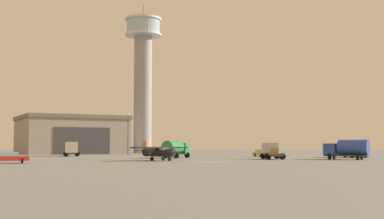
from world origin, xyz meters
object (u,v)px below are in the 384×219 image
at_px(truck_box_white, 70,148).
at_px(truck_fuel_tanker_blue, 345,149).
at_px(truck_flatbed_silver, 269,151).
at_px(car_yellow, 261,153).
at_px(truck_fuel_tanker_green, 173,148).
at_px(light_post_west, 126,130).
at_px(control_tower, 141,70).
at_px(airplane_black, 156,151).
at_px(truck_box_teal, 353,148).
at_px(car_red, 6,157).

bearing_deg(truck_box_white, truck_fuel_tanker_blue, 50.61).
distance_m(truck_flatbed_silver, car_yellow, 18.04).
relative_size(truck_fuel_tanker_green, truck_flatbed_silver, 1.05).
bearing_deg(car_yellow, light_post_west, -166.31).
height_order(control_tower, truck_fuel_tanker_green, control_tower).
distance_m(control_tower, truck_box_white, 44.34).
distance_m(truck_fuel_tanker_blue, car_yellow, 22.95).
distance_m(car_yellow, light_post_west, 32.52).
distance_m(truck_fuel_tanker_green, truck_box_white, 25.58).
bearing_deg(truck_box_white, car_yellow, 72.30).
bearing_deg(truck_fuel_tanker_blue, control_tower, -25.23).
height_order(control_tower, truck_flatbed_silver, control_tower).
bearing_deg(airplane_black, control_tower, 142.93).
xyz_separation_m(truck_flatbed_silver, light_post_west, (-26.90, 33.54, 4.28)).
height_order(truck_box_teal, light_post_west, light_post_west).
bearing_deg(car_red, light_post_west, 60.11).
bearing_deg(truck_box_white, control_tower, 151.73).
height_order(control_tower, airplane_black, control_tower).
bearing_deg(truck_flatbed_silver, car_red, 116.31).
bearing_deg(car_red, car_yellow, 24.24).
xyz_separation_m(truck_fuel_tanker_blue, light_post_west, (-38.06, 36.24, 3.86)).
height_order(control_tower, light_post_west, control_tower).
height_order(truck_flatbed_silver, car_red, truck_flatbed_silver).
bearing_deg(truck_box_white, truck_fuel_tanker_green, 43.30).
bearing_deg(truck_fuel_tanker_green, airplane_black, -159.94).
relative_size(truck_fuel_tanker_green, light_post_west, 0.70).
xyz_separation_m(airplane_black, truck_box_teal, (33.73, 18.18, 0.32)).
distance_m(control_tower, airplane_black, 70.94).
xyz_separation_m(truck_box_teal, car_red, (-51.00, -28.80, -0.90)).
distance_m(truck_fuel_tanker_blue, car_red, 48.52).
bearing_deg(car_red, truck_flatbed_silver, 7.06).
bearing_deg(light_post_west, truck_box_teal, -28.58).
relative_size(airplane_black, truck_flatbed_silver, 1.26).
height_order(control_tower, truck_box_white, control_tower).
xyz_separation_m(airplane_black, truck_fuel_tanker_blue, (28.46, 5.55, 0.35)).
bearing_deg(truck_fuel_tanker_green, truck_box_teal, -57.34).
xyz_separation_m(car_red, light_post_west, (7.68, 52.40, 4.79)).
bearing_deg(car_red, airplane_black, 10.02).
bearing_deg(airplane_black, truck_fuel_tanker_blue, 56.45).
height_order(truck_flatbed_silver, light_post_west, light_post_west).
xyz_separation_m(car_red, car_yellow, (35.84, 36.85, -0.00)).
distance_m(airplane_black, car_yellow, 32.14).
relative_size(airplane_black, truck_fuel_tanker_blue, 1.15).
height_order(truck_flatbed_silver, car_yellow, truck_flatbed_silver).
relative_size(truck_box_teal, truck_fuel_tanker_blue, 0.93).
relative_size(control_tower, truck_flatbed_silver, 6.70).
relative_size(truck_box_white, truck_fuel_tanker_blue, 0.96).
xyz_separation_m(truck_fuel_tanker_green, truck_fuel_tanker_blue, (26.51, -9.69, 0.01)).
height_order(airplane_black, truck_box_white, truck_box_white).
relative_size(control_tower, truck_fuel_tanker_blue, 6.12).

